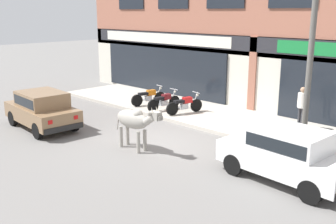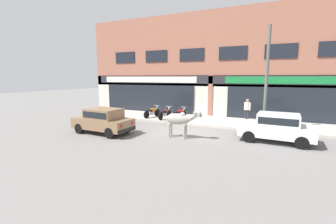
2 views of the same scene
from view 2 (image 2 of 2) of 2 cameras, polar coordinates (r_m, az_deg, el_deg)
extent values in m
plane|color=slate|center=(13.20, 4.42, -5.48)|extent=(90.00, 90.00, 0.00)
cube|color=#B7AFA3|center=(16.98, 9.06, -2.09)|extent=(19.00, 3.72, 0.14)
cube|color=#9E604C|center=(18.88, 11.24, 15.45)|extent=(23.00, 0.55, 5.90)
cube|color=beige|center=(18.81, 10.89, 3.93)|extent=(23.00, 0.55, 3.40)
cube|color=#28282D|center=(18.44, 10.79, 8.04)|extent=(22.08, 0.08, 0.64)
cube|color=black|center=(20.63, -5.11, 3.50)|extent=(8.74, 0.10, 2.40)
cube|color=silver|center=(20.53, -5.20, 8.22)|extent=(9.20, 0.05, 0.52)
cube|color=#9E604C|center=(18.52, 10.68, 3.86)|extent=(0.36, 0.12, 3.40)
cube|color=black|center=(18.08, 28.63, 1.70)|extent=(8.74, 0.10, 2.40)
cube|color=#197A38|center=(17.96, 29.04, 7.08)|extent=(9.20, 0.05, 0.52)
cube|color=black|center=(21.91, -10.85, 13.41)|extent=(2.09, 0.06, 1.00)
cube|color=black|center=(20.24, -3.03, 13.94)|extent=(2.09, 0.06, 1.00)
cube|color=black|center=(18.98, 6.04, 14.24)|extent=(2.09, 0.06, 1.00)
cube|color=black|center=(18.23, 16.12, 14.18)|extent=(2.09, 0.06, 1.00)
cube|color=black|center=(18.04, 26.71, 13.66)|extent=(2.09, 0.06, 1.00)
ellipsoid|color=#9E998E|center=(12.13, 2.46, -1.80)|extent=(1.41, 0.54, 0.60)
sphere|color=#9E998E|center=(11.99, 3.72, -0.84)|extent=(0.32, 0.32, 0.32)
cylinder|color=#9E998E|center=(12.26, 4.58, -4.87)|extent=(0.12, 0.12, 0.72)
cylinder|color=#9E998E|center=(11.99, 4.14, -5.17)|extent=(0.12, 0.12, 0.72)
cylinder|color=#9E998E|center=(12.55, 0.82, -4.51)|extent=(0.12, 0.12, 0.72)
cylinder|color=#9E998E|center=(12.30, 0.31, -4.79)|extent=(0.12, 0.12, 0.72)
cylinder|color=#9E998E|center=(11.84, 6.17, -1.37)|extent=(0.47, 0.25, 0.43)
cube|color=#9E998E|center=(11.74, 7.40, -0.64)|extent=(0.36, 0.22, 0.26)
cube|color=slate|center=(11.70, 8.24, -0.89)|extent=(0.14, 0.16, 0.14)
cone|color=beige|center=(11.81, 7.36, 0.31)|extent=(0.11, 0.06, 0.19)
cone|color=beige|center=(11.62, 7.09, 0.17)|extent=(0.11, 0.06, 0.19)
cube|color=#9E998E|center=(11.90, 7.25, -0.21)|extent=(0.04, 0.14, 0.10)
cube|color=#9E998E|center=(11.60, 6.80, -0.44)|extent=(0.04, 0.14, 0.10)
cylinder|color=#9E998E|center=(12.45, -0.73, -2.55)|extent=(0.16, 0.04, 0.60)
cylinder|color=black|center=(14.07, -21.59, -3.93)|extent=(0.61, 0.22, 0.60)
cylinder|color=black|center=(15.02, -17.44, -2.93)|extent=(0.61, 0.22, 0.60)
cylinder|color=black|center=(12.45, -14.61, -5.20)|extent=(0.61, 0.22, 0.60)
cylinder|color=black|center=(13.52, -10.51, -3.95)|extent=(0.61, 0.22, 0.60)
cube|color=#846647|center=(13.67, -16.21, -2.73)|extent=(3.59, 1.81, 0.60)
cube|color=#846647|center=(13.50, -16.01, -0.36)|extent=(1.98, 1.55, 0.56)
cube|color=black|center=(13.50, -16.01, -0.36)|extent=(1.83, 1.56, 0.35)
cube|color=black|center=(14.94, -20.99, -2.86)|extent=(0.21, 1.52, 0.20)
cube|color=black|center=(12.60, -10.45, -4.52)|extent=(0.21, 1.52, 0.20)
sphere|color=silver|center=(14.60, -22.53, -2.01)|extent=(0.14, 0.14, 0.14)
sphere|color=silver|center=(15.22, -19.77, -1.44)|extent=(0.14, 0.14, 0.14)
cube|color=red|center=(12.14, -11.85, -3.52)|extent=(0.04, 0.16, 0.14)
cube|color=red|center=(12.90, -9.05, -2.71)|extent=(0.04, 0.16, 0.14)
cylinder|color=black|center=(12.06, 19.83, -5.89)|extent=(0.61, 0.22, 0.60)
cylinder|color=black|center=(13.45, 20.70, -4.45)|extent=(0.61, 0.22, 0.60)
cylinder|color=black|center=(11.99, 30.84, -6.72)|extent=(0.61, 0.22, 0.60)
cylinder|color=black|center=(13.39, 30.54, -5.17)|extent=(0.61, 0.22, 0.60)
cube|color=white|center=(12.60, 25.56, -4.22)|extent=(3.59, 1.82, 0.60)
cube|color=white|center=(12.49, 26.19, -1.65)|extent=(1.99, 1.56, 0.56)
cube|color=black|center=(12.49, 26.19, -1.65)|extent=(1.84, 1.57, 0.35)
cube|color=black|center=(12.82, 17.74, -4.56)|extent=(0.22, 1.52, 0.20)
cube|color=black|center=(12.72, 33.33, -5.72)|extent=(0.22, 1.52, 0.20)
sphere|color=silver|center=(12.29, 17.27, -3.67)|extent=(0.14, 0.14, 0.14)
sphere|color=silver|center=(13.22, 18.04, -2.84)|extent=(0.14, 0.14, 0.14)
cube|color=red|center=(12.17, 33.78, -4.81)|extent=(0.04, 0.16, 0.14)
cube|color=red|center=(13.14, 33.35, -3.87)|extent=(0.04, 0.16, 0.14)
cylinder|color=black|center=(18.16, -2.81, -0.16)|extent=(0.22, 0.57, 0.56)
cylinder|color=black|center=(17.24, -5.48, -0.67)|extent=(0.22, 0.57, 0.56)
cube|color=#B2B5BA|center=(17.67, -4.16, -0.29)|extent=(0.27, 0.36, 0.24)
cube|color=orange|center=(17.75, -3.82, 0.60)|extent=(0.32, 0.44, 0.24)
cube|color=black|center=(17.46, -4.68, 0.39)|extent=(0.33, 0.56, 0.12)
cylinder|color=#B2B5BA|center=(18.07, -2.94, 0.76)|extent=(0.10, 0.27, 0.59)
cylinder|color=#B2B5BA|center=(18.07, -2.87, 1.65)|extent=(0.51, 0.15, 0.03)
sphere|color=silver|center=(18.13, -2.74, 1.29)|extent=(0.12, 0.12, 0.12)
cylinder|color=#B2B5BA|center=(17.50, -5.20, -0.66)|extent=(0.17, 0.48, 0.06)
cylinder|color=black|center=(17.55, 0.19, -0.46)|extent=(0.14, 0.57, 0.56)
cylinder|color=black|center=(16.48, -1.89, -1.08)|extent=(0.14, 0.57, 0.56)
cube|color=#B2B5BA|center=(16.99, -0.85, -0.64)|extent=(0.22, 0.33, 0.24)
cube|color=maroon|center=(17.08, -0.59, 0.30)|extent=(0.27, 0.42, 0.24)
cube|color=black|center=(16.74, -1.26, 0.05)|extent=(0.26, 0.54, 0.12)
cylinder|color=#B2B5BA|center=(17.45, 0.09, 0.48)|extent=(0.06, 0.27, 0.59)
cylinder|color=#B2B5BA|center=(17.45, 0.16, 1.41)|extent=(0.52, 0.07, 0.03)
sphere|color=silver|center=(17.52, 0.25, 1.04)|extent=(0.12, 0.12, 0.12)
cylinder|color=#B2B5BA|center=(16.75, -1.79, -1.06)|extent=(0.10, 0.48, 0.06)
cylinder|color=black|center=(17.25, 4.03, -0.65)|extent=(0.23, 0.57, 0.56)
cylinder|color=black|center=(16.24, 1.56, -1.23)|extent=(0.23, 0.57, 0.56)
cube|color=#B2B5BA|center=(16.72, 2.79, -0.80)|extent=(0.27, 0.36, 0.24)
cube|color=red|center=(16.80, 3.11, 0.14)|extent=(0.33, 0.45, 0.24)
cube|color=black|center=(16.48, 2.32, -0.09)|extent=(0.34, 0.56, 0.12)
cylinder|color=#B2B5BA|center=(17.15, 3.93, 0.31)|extent=(0.10, 0.27, 0.59)
cylinder|color=#B2B5BA|center=(17.14, 4.01, 1.25)|extent=(0.51, 0.16, 0.03)
sphere|color=silver|center=(17.21, 4.12, 0.88)|extent=(0.12, 0.12, 0.12)
cylinder|color=#B2B5BA|center=(16.51, 1.76, -1.20)|extent=(0.17, 0.48, 0.06)
cylinder|color=#2D2D33|center=(17.02, 19.13, -0.81)|extent=(0.11, 0.11, 0.82)
cylinder|color=#2D2D33|center=(16.93, 19.65, -0.88)|extent=(0.11, 0.11, 0.82)
cylinder|color=silver|center=(16.88, 19.51, 1.47)|extent=(0.32, 0.32, 0.56)
cylinder|color=silver|center=(16.99, 18.90, 1.45)|extent=(0.08, 0.08, 0.56)
cylinder|color=silver|center=(16.77, 20.11, 1.29)|extent=(0.08, 0.08, 0.56)
sphere|color=tan|center=(16.83, 19.58, 2.82)|extent=(0.20, 0.20, 0.20)
cylinder|color=#595651|center=(14.55, 23.76, 7.83)|extent=(0.18, 0.18, 6.10)
camera|label=1|loc=(6.08, 84.62, 12.02)|focal=42.00mm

